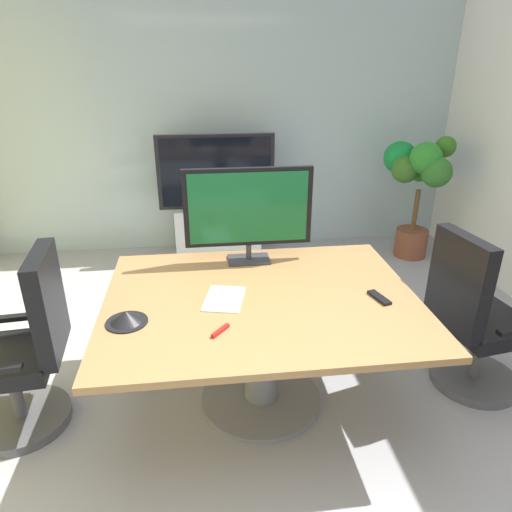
{
  "coord_description": "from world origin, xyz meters",
  "views": [
    {
      "loc": [
        -0.21,
        -2.07,
        2.05
      ],
      "look_at": [
        0.11,
        0.52,
        0.9
      ],
      "focal_mm": 32.52,
      "sensor_mm": 36.0,
      "label": 1
    }
  ],
  "objects_px": {
    "office_chair_left": "(26,358)",
    "remote_control": "(379,298)",
    "wall_display_unit": "(218,216)",
    "office_chair_right": "(473,327)",
    "tv_monitor": "(248,210)",
    "conference_phone": "(126,318)",
    "conference_table": "(261,323)",
    "potted_plant": "(417,180)"
  },
  "relations": [
    {
      "from": "conference_table",
      "to": "tv_monitor",
      "type": "bearing_deg",
      "value": 91.82
    },
    {
      "from": "office_chair_right",
      "to": "tv_monitor",
      "type": "distance_m",
      "value": 1.61
    },
    {
      "from": "tv_monitor",
      "to": "wall_display_unit",
      "type": "distance_m",
      "value": 1.97
    },
    {
      "from": "tv_monitor",
      "to": "potted_plant",
      "type": "distance_m",
      "value": 2.46
    },
    {
      "from": "wall_display_unit",
      "to": "remote_control",
      "type": "distance_m",
      "value": 2.64
    },
    {
      "from": "office_chair_right",
      "to": "tv_monitor",
      "type": "height_order",
      "value": "tv_monitor"
    },
    {
      "from": "wall_display_unit",
      "to": "conference_phone",
      "type": "relative_size",
      "value": 5.95
    },
    {
      "from": "office_chair_right",
      "to": "conference_phone",
      "type": "height_order",
      "value": "office_chair_right"
    },
    {
      "from": "office_chair_left",
      "to": "potted_plant",
      "type": "distance_m",
      "value": 3.88
    },
    {
      "from": "conference_table",
      "to": "office_chair_right",
      "type": "distance_m",
      "value": 1.36
    },
    {
      "from": "conference_table",
      "to": "office_chair_right",
      "type": "relative_size",
      "value": 1.65
    },
    {
      "from": "potted_plant",
      "to": "office_chair_left",
      "type": "bearing_deg",
      "value": -147.14
    },
    {
      "from": "office_chair_left",
      "to": "remote_control",
      "type": "xyz_separation_m",
      "value": [
        2.02,
        -0.09,
        0.3
      ]
    },
    {
      "from": "potted_plant",
      "to": "conference_phone",
      "type": "xyz_separation_m",
      "value": [
        -2.62,
        -2.26,
        -0.07
      ]
    },
    {
      "from": "office_chair_left",
      "to": "tv_monitor",
      "type": "height_order",
      "value": "tv_monitor"
    },
    {
      "from": "conference_table",
      "to": "tv_monitor",
      "type": "distance_m",
      "value": 0.75
    },
    {
      "from": "office_chair_right",
      "to": "conference_phone",
      "type": "relative_size",
      "value": 4.95
    },
    {
      "from": "office_chair_right",
      "to": "potted_plant",
      "type": "distance_m",
      "value": 2.19
    },
    {
      "from": "remote_control",
      "to": "conference_table",
      "type": "bearing_deg",
      "value": 155.14
    },
    {
      "from": "office_chair_right",
      "to": "wall_display_unit",
      "type": "xyz_separation_m",
      "value": [
        -1.51,
        2.4,
        -0.01
      ]
    },
    {
      "from": "tv_monitor",
      "to": "conference_phone",
      "type": "xyz_separation_m",
      "value": [
        -0.72,
        -0.72,
        -0.33
      ]
    },
    {
      "from": "tv_monitor",
      "to": "potted_plant",
      "type": "xyz_separation_m",
      "value": [
        1.9,
        1.55,
        -0.26
      ]
    },
    {
      "from": "wall_display_unit",
      "to": "office_chair_left",
      "type": "bearing_deg",
      "value": -116.64
    },
    {
      "from": "office_chair_left",
      "to": "office_chair_right",
      "type": "relative_size",
      "value": 1.0
    },
    {
      "from": "conference_table",
      "to": "office_chair_left",
      "type": "distance_m",
      "value": 1.36
    },
    {
      "from": "conference_table",
      "to": "tv_monitor",
      "type": "xyz_separation_m",
      "value": [
        -0.02,
        0.53,
        0.54
      ]
    },
    {
      "from": "potted_plant",
      "to": "remote_control",
      "type": "xyz_separation_m",
      "value": [
        -1.21,
        -2.18,
        -0.09
      ]
    },
    {
      "from": "conference_table",
      "to": "conference_phone",
      "type": "height_order",
      "value": "conference_phone"
    },
    {
      "from": "conference_phone",
      "to": "remote_control",
      "type": "bearing_deg",
      "value": 3.38
    },
    {
      "from": "office_chair_right",
      "to": "tv_monitor",
      "type": "xyz_separation_m",
      "value": [
        -1.37,
        0.55,
        0.65
      ]
    },
    {
      "from": "conference_table",
      "to": "remote_control",
      "type": "relative_size",
      "value": 10.6
    },
    {
      "from": "conference_phone",
      "to": "remote_control",
      "type": "relative_size",
      "value": 1.29
    },
    {
      "from": "tv_monitor",
      "to": "conference_phone",
      "type": "bearing_deg",
      "value": -135.17
    },
    {
      "from": "office_chair_right",
      "to": "potted_plant",
      "type": "bearing_deg",
      "value": -22.77
    },
    {
      "from": "conference_phone",
      "to": "remote_control",
      "type": "xyz_separation_m",
      "value": [
        1.41,
        0.08,
        -0.02
      ]
    },
    {
      "from": "office_chair_right",
      "to": "wall_display_unit",
      "type": "relative_size",
      "value": 0.83
    },
    {
      "from": "office_chair_left",
      "to": "wall_display_unit",
      "type": "xyz_separation_m",
      "value": [
        1.2,
        2.4,
        -0.01
      ]
    },
    {
      "from": "office_chair_left",
      "to": "remote_control",
      "type": "height_order",
      "value": "office_chair_left"
    },
    {
      "from": "office_chair_right",
      "to": "conference_phone",
      "type": "xyz_separation_m",
      "value": [
        -2.09,
        -0.17,
        0.32
      ]
    },
    {
      "from": "conference_phone",
      "to": "tv_monitor",
      "type": "bearing_deg",
      "value": 44.83
    },
    {
      "from": "office_chair_left",
      "to": "potted_plant",
      "type": "xyz_separation_m",
      "value": [
        3.24,
        2.09,
        0.39
      ]
    },
    {
      "from": "conference_phone",
      "to": "conference_table",
      "type": "bearing_deg",
      "value": 14.47
    }
  ]
}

